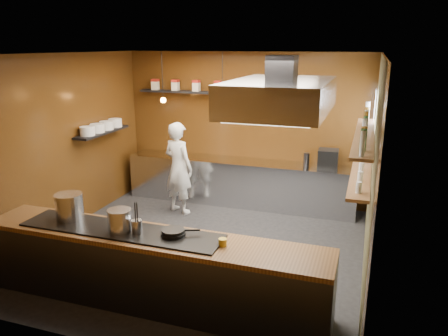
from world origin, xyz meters
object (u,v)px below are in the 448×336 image
at_px(extractor_hood, 281,96).
at_px(chef, 179,168).
at_px(stockpot_large, 69,207).
at_px(stockpot_small, 120,220).
at_px(espresso_machine, 328,159).

relative_size(extractor_hood, chef, 1.14).
relative_size(stockpot_large, stockpot_small, 1.20).
distance_m(stockpot_small, chef, 3.07).
xyz_separation_m(extractor_hood, espresso_machine, (0.42, 2.56, -1.42)).
relative_size(extractor_hood, stockpot_large, 5.69).
bearing_deg(extractor_hood, espresso_machine, 80.72).
xyz_separation_m(stockpot_large, chef, (0.23, 2.88, -0.23)).
bearing_deg(chef, espresso_machine, -143.65).
xyz_separation_m(extractor_hood, stockpot_small, (-1.67, -1.24, -1.43)).
xyz_separation_m(stockpot_large, espresso_machine, (2.91, 3.68, -0.03)).
relative_size(extractor_hood, espresso_machine, 5.55).
bearing_deg(stockpot_large, extractor_hood, 24.19).
height_order(extractor_hood, stockpot_large, extractor_hood).
relative_size(stockpot_small, chef, 0.17).
xyz_separation_m(stockpot_small, chef, (-0.59, 3.01, -0.20)).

